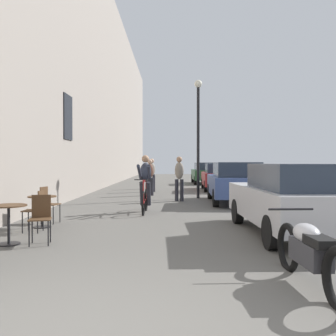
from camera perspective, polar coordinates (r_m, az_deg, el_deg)
building_facade_left at (r=18.15m, az=-13.36°, el=16.42°), size 0.54×68.00×12.73m
cafe_table_mid at (r=7.36m, az=-23.32°, el=-6.78°), size 0.64×0.64×0.72m
cafe_chair_mid_toward_wall at (r=7.23m, az=-19.02°, el=-6.93°), size 0.45×0.45×0.89m
cafe_table_far at (r=9.01m, az=-18.81°, el=-5.36°), size 0.64×0.64×0.72m
cafe_chair_far_toward_street at (r=8.45m, az=-19.60°, el=-5.81°), size 0.38×0.38×0.89m
cafe_chair_far_toward_wall at (r=9.61m, az=-18.02°, el=-4.99°), size 0.45×0.45×0.89m
cyclist_on_bicycle at (r=11.09m, az=-3.55°, el=-2.65°), size 0.52×1.76×1.74m
pedestrian_near at (r=14.20m, az=1.74°, el=-1.24°), size 0.35×0.25×1.72m
pedestrian_mid at (r=16.62m, az=-2.82°, el=-1.10°), size 0.38×0.30×1.63m
pedestrian_far at (r=18.69m, az=-2.51°, el=-0.79°), size 0.37×0.29×1.68m
pedestrian_furthest at (r=20.78m, az=-2.48°, el=-0.66°), size 0.37×0.28×1.66m
street_lamp at (r=15.47m, az=4.67°, el=6.87°), size 0.32×0.32×4.90m
parked_car_nearest at (r=8.00m, az=18.36°, el=-4.43°), size 1.85×4.17×1.46m
parked_car_second at (r=13.82m, az=10.21°, el=-2.11°), size 1.91×4.27×1.50m
parked_car_third at (r=19.79m, az=7.84°, el=-1.30°), size 1.81×4.07×1.43m
parked_car_fourth at (r=25.95m, az=5.77°, el=-0.73°), size 1.79×4.17×1.48m
parked_motorcycle at (r=4.86m, az=21.08°, el=-12.12°), size 0.62×2.15×0.92m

